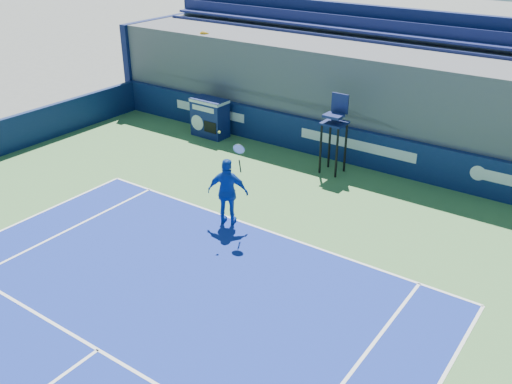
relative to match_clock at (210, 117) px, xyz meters
The scene contains 5 objects.
back_hoarding 5.57m from the match_clock, ahead, with size 20.40×0.21×1.20m.
match_clock is the anchor object (origin of this frame).
umpire_chair 5.25m from the match_clock, ahead, with size 0.71×0.71×2.48m.
tennis_player 6.61m from the match_clock, 46.58° to the right, with size 1.14×0.83×2.57m.
stadium_seating 6.24m from the match_clock, 26.03° to the left, with size 21.00×4.05×4.40m.
Camera 1 is at (7.14, 1.38, 7.30)m, focal length 40.00 mm.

